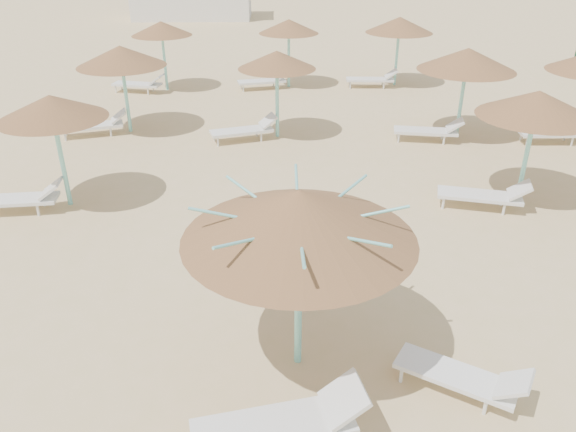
{
  "coord_description": "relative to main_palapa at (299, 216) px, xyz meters",
  "views": [
    {
      "loc": [
        -0.16,
        -6.87,
        5.96
      ],
      "look_at": [
        0.02,
        2.03,
        1.3
      ],
      "focal_mm": 35.0,
      "sensor_mm": 36.0,
      "label": 1
    }
  ],
  "objects": [
    {
      "name": "main_palapa",
      "position": [
        0.0,
        0.0,
        0.0
      ],
      "size": [
        3.22,
        3.22,
        2.88
      ],
      "color": "#7EDBD4",
      "rests_on": "ground"
    },
    {
      "name": "ground",
      "position": [
        -0.12,
        0.28,
        -2.51
      ],
      "size": [
        120.0,
        120.0,
        0.0
      ],
      "primitive_type": "plane",
      "color": "tan",
      "rests_on": "ground"
    },
    {
      "name": "lounger_main_b",
      "position": [
        2.32,
        -0.72,
        -2.19
      ],
      "size": [
        1.83,
        1.42,
        0.66
      ],
      "rotation": [
        0.0,
        0.0,
        -0.56
      ],
      "color": "silver",
      "rests_on": "ground"
    },
    {
      "name": "lounger_main_a",
      "position": [
        -0.22,
        -1.55,
        -2.12
      ],
      "size": [
        2.3,
        1.11,
        0.8
      ],
      "rotation": [
        0.0,
        0.0,
        0.21
      ],
      "color": "silver",
      "rests_on": "ground"
    },
    {
      "name": "palapa_field",
      "position": [
        2.9,
        10.39,
        -0.19
      ],
      "size": [
        19.08,
        13.63,
        2.72
      ],
      "color": "#7EDBD4",
      "rests_on": "ground"
    }
  ]
}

